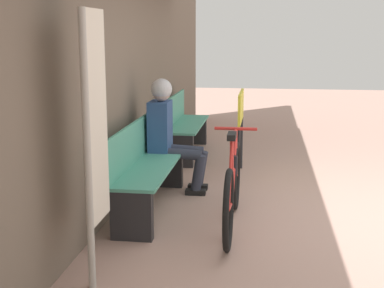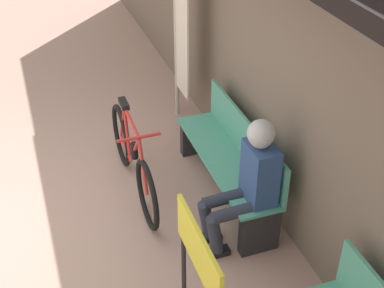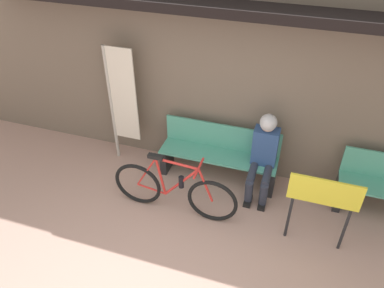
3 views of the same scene
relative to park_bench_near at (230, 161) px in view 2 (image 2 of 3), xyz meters
name	(u,v)px [view 2 (image 2 of 3)]	position (x,y,z in m)	size (l,w,h in m)	color
ground_plane	(10,236)	(-0.10, -2.14, -0.41)	(24.00, 24.00, 0.00)	tan
storefront_wall	(267,30)	(-0.10, 0.33, 1.26)	(12.00, 0.56, 3.20)	#756656
park_bench_near	(230,161)	(0.00, 0.00, 0.00)	(1.71, 0.42, 0.86)	#51A88E
bicycle	(133,160)	(-0.38, -0.88, -0.04)	(1.73, 0.40, 0.91)	black
person_seated	(249,177)	(0.65, -0.11, 0.31)	(0.34, 0.63, 1.25)	#2D3342
banner_pole	(180,37)	(-1.53, 0.00, 0.68)	(0.45, 0.05, 1.88)	#B7B2A8
signboard	(199,260)	(1.44, -0.85, 0.36)	(0.81, 0.04, 1.03)	#232326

